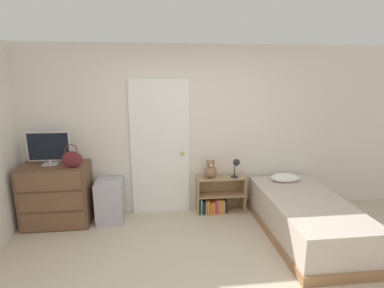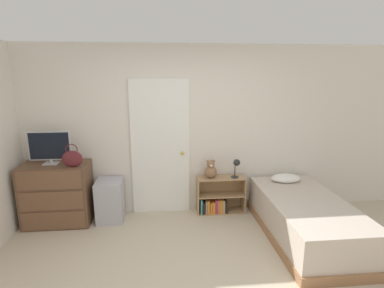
% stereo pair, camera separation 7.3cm
% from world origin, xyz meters
% --- Properties ---
extents(wall_back, '(10.00, 0.06, 2.55)m').
position_xyz_m(wall_back, '(0.00, 1.99, 1.27)').
color(wall_back, silver).
rests_on(wall_back, ground_plane).
extents(door_closed, '(0.88, 0.09, 2.06)m').
position_xyz_m(door_closed, '(-0.30, 1.94, 1.03)').
color(door_closed, white).
rests_on(door_closed, ground_plane).
extents(dresser, '(0.91, 0.50, 0.89)m').
position_xyz_m(dresser, '(-1.78, 1.69, 0.45)').
color(dresser, brown).
rests_on(dresser, ground_plane).
extents(tv, '(0.57, 0.16, 0.46)m').
position_xyz_m(tv, '(-1.82, 1.71, 1.13)').
color(tv, '#B7B7BC').
rests_on(tv, dresser).
extents(handbag, '(0.27, 0.10, 0.32)m').
position_xyz_m(handbag, '(-1.48, 1.53, 1.01)').
color(handbag, '#591E23').
rests_on(handbag, dresser).
extents(storage_bin, '(0.38, 0.42, 0.61)m').
position_xyz_m(storage_bin, '(-1.05, 1.73, 0.30)').
color(storage_bin, '#ADADB7').
rests_on(storage_bin, ground_plane).
extents(bookshelf, '(0.74, 0.26, 0.57)m').
position_xyz_m(bookshelf, '(0.57, 1.81, 0.22)').
color(bookshelf, tan).
rests_on(bookshelf, ground_plane).
extents(teddy_bear, '(0.19, 0.19, 0.28)m').
position_xyz_m(teddy_bear, '(0.46, 1.81, 0.69)').
color(teddy_bear, '#8C6647').
rests_on(teddy_bear, bookshelf).
extents(desk_lamp, '(0.13, 0.12, 0.29)m').
position_xyz_m(desk_lamp, '(0.85, 1.77, 0.78)').
color(desk_lamp, '#262628').
rests_on(desk_lamp, bookshelf).
extents(bed, '(1.00, 1.94, 0.63)m').
position_xyz_m(bed, '(1.59, 0.98, 0.26)').
color(bed, '#996B47').
rests_on(bed, ground_plane).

